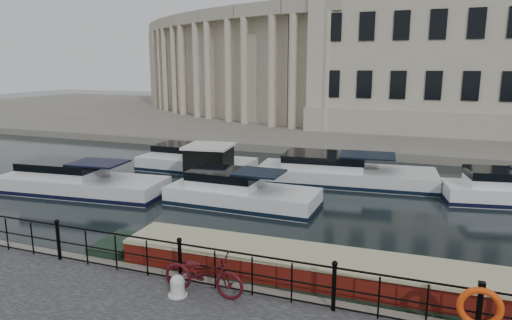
{
  "coord_description": "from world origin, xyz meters",
  "views": [
    {
      "loc": [
        5.71,
        -11.84,
        6.09
      ],
      "look_at": [
        0.5,
        2.0,
        3.0
      ],
      "focal_mm": 32.0,
      "sensor_mm": 36.0,
      "label": 1
    }
  ],
  "objects_px": {
    "narrowboat": "(325,285)",
    "harbour_hut": "(209,167)",
    "life_ring_post": "(480,308)",
    "mooring_bollard": "(178,286)",
    "bicycle": "(203,273)"
  },
  "relations": [
    {
      "from": "narrowboat",
      "to": "harbour_hut",
      "type": "xyz_separation_m",
      "value": [
        -8.05,
        9.38,
        0.59
      ]
    },
    {
      "from": "life_ring_post",
      "to": "harbour_hut",
      "type": "relative_size",
      "value": 0.41
    },
    {
      "from": "mooring_bollard",
      "to": "harbour_hut",
      "type": "bearing_deg",
      "value": 112.79
    },
    {
      "from": "bicycle",
      "to": "narrowboat",
      "type": "distance_m",
      "value": 3.32
    },
    {
      "from": "narrowboat",
      "to": "harbour_hut",
      "type": "relative_size",
      "value": 4.15
    },
    {
      "from": "bicycle",
      "to": "mooring_bollard",
      "type": "bearing_deg",
      "value": 115.89
    },
    {
      "from": "bicycle",
      "to": "harbour_hut",
      "type": "height_order",
      "value": "harbour_hut"
    },
    {
      "from": "bicycle",
      "to": "mooring_bollard",
      "type": "distance_m",
      "value": 0.7
    },
    {
      "from": "life_ring_post",
      "to": "narrowboat",
      "type": "xyz_separation_m",
      "value": [
        -3.44,
        1.94,
        -1.06
      ]
    },
    {
      "from": "bicycle",
      "to": "harbour_hut",
      "type": "relative_size",
      "value": 0.62
    },
    {
      "from": "bicycle",
      "to": "harbour_hut",
      "type": "distance_m",
      "value": 12.49
    },
    {
      "from": "life_ring_post",
      "to": "bicycle",
      "type": "bearing_deg",
      "value": 179.4
    },
    {
      "from": "life_ring_post",
      "to": "narrowboat",
      "type": "bearing_deg",
      "value": 150.56
    },
    {
      "from": "mooring_bollard",
      "to": "bicycle",
      "type": "bearing_deg",
      "value": 26.42
    },
    {
      "from": "mooring_bollard",
      "to": "life_ring_post",
      "type": "bearing_deg",
      "value": 1.88
    }
  ]
}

